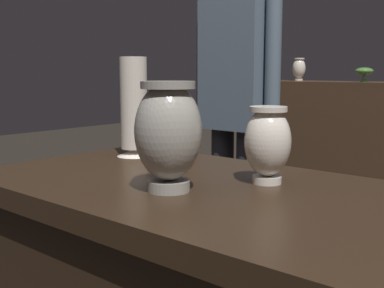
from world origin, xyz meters
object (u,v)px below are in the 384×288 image
vase_centerpiece (168,132)px  vase_tall_behind (134,109)px  shelf_vase_far_left (299,68)px  visitor_near_left (236,98)px  vase_left_accent (268,142)px  shelf_vase_left (364,71)px

vase_centerpiece → vase_tall_behind: vase_tall_behind is taller
shelf_vase_far_left → visitor_near_left: bearing=-74.2°
vase_tall_behind → visitor_near_left: visitor_near_left is taller
vase_centerpiece → vase_left_accent: size_ratio=1.33×
shelf_vase_left → visitor_near_left: bearing=-98.9°
vase_tall_behind → shelf_vase_left: (-0.08, 1.98, 0.11)m
vase_left_accent → shelf_vase_left: size_ratio=1.62×
vase_tall_behind → shelf_vase_left: vase_tall_behind is taller
vase_tall_behind → visitor_near_left: 0.92m
shelf_vase_left → vase_tall_behind: bearing=-87.5°
vase_left_accent → shelf_vase_left: shelf_vase_left is taller
shelf_vase_far_left → visitor_near_left: visitor_near_left is taller
visitor_near_left → shelf_vase_left: bearing=-98.5°
vase_centerpiece → vase_tall_behind: 0.46m
vase_centerpiece → visitor_near_left: 1.31m
shelf_vase_left → shelf_vase_far_left: (-0.52, 0.14, 0.02)m
vase_tall_behind → shelf_vase_far_left: (-0.60, 2.12, 0.13)m
vase_tall_behind → vase_left_accent: size_ratio=1.68×
shelf_vase_left → vase_left_accent: bearing=-73.7°
vase_centerpiece → shelf_vase_left: shelf_vase_left is taller
vase_left_accent → visitor_near_left: 1.21m
vase_tall_behind → visitor_near_left: (-0.26, 0.88, -0.01)m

